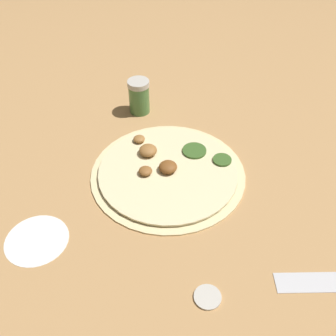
{
  "coord_description": "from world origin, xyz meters",
  "views": [
    {
      "loc": [
        0.24,
        -0.5,
        0.55
      ],
      "look_at": [
        0.0,
        0.0,
        0.02
      ],
      "focal_mm": 42.0,
      "sensor_mm": 36.0,
      "label": 1
    }
  ],
  "objects": [
    {
      "name": "spice_jar",
      "position": [
        -0.15,
        0.16,
        0.04
      ],
      "size": [
        0.05,
        0.05,
        0.08
      ],
      "color": "#4C7F42",
      "rests_on": "ground_plane"
    },
    {
      "name": "loose_cap",
      "position": [
        0.17,
        -0.21,
        0.0
      ],
      "size": [
        0.04,
        0.04,
        0.01
      ],
      "color": "beige",
      "rests_on": "ground_plane"
    },
    {
      "name": "flour_patch",
      "position": [
        -0.13,
        -0.24,
        0.0
      ],
      "size": [
        0.11,
        0.11,
        0.0
      ],
      "color": "white",
      "rests_on": "ground_plane"
    },
    {
      "name": "ground_plane",
      "position": [
        0.0,
        0.0,
        0.0
      ],
      "size": [
        3.0,
        3.0,
        0.0
      ],
      "primitive_type": "plane",
      "color": "tan"
    },
    {
      "name": "pizza",
      "position": [
        -0.0,
        0.0,
        0.01
      ],
      "size": [
        0.31,
        0.31,
        0.03
      ],
      "color": "beige",
      "rests_on": "ground_plane"
    }
  ]
}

